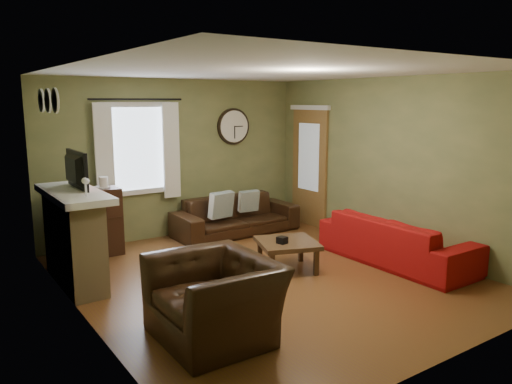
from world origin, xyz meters
TOP-DOWN VIEW (x-y plane):
  - floor at (0.00, 0.00)m, footprint 4.60×5.20m
  - ceiling at (0.00, 0.00)m, footprint 4.60×5.20m
  - wall_left at (-2.30, 0.00)m, footprint 0.00×5.20m
  - wall_right at (2.30, 0.00)m, footprint 0.00×5.20m
  - wall_back at (0.00, 2.60)m, footprint 4.60×0.00m
  - wall_front at (0.00, -2.60)m, footprint 4.60×0.00m
  - fireplace at (-2.10, 1.15)m, footprint 0.40×1.40m
  - firebox at (-1.91, 1.15)m, footprint 0.04×0.60m
  - mantel at (-2.07, 1.15)m, footprint 0.58×1.60m
  - tv at (-2.05, 1.30)m, footprint 0.08×0.60m
  - tv_screen at (-1.97, 1.30)m, footprint 0.02×0.62m
  - medallion_left at (-2.28, 0.80)m, footprint 0.28×0.28m
  - medallion_mid at (-2.28, 1.15)m, footprint 0.28×0.28m
  - medallion_right at (-2.28, 1.50)m, footprint 0.28×0.28m
  - window_pane at (-0.70, 2.58)m, footprint 1.00×0.02m
  - curtain_rod at (-0.70, 2.48)m, footprint 0.03×0.03m
  - curtain_left at (-1.25, 2.48)m, footprint 0.28×0.04m
  - curtain_right at (-0.15, 2.48)m, footprint 0.28×0.04m
  - wall_clock at (1.10, 2.55)m, footprint 0.64×0.06m
  - door at (2.27, 1.85)m, footprint 0.05×0.90m
  - bookshelf at (-1.60, 2.15)m, footprint 0.84×0.36m
  - book at (-1.50, 2.14)m, footprint 0.26×0.29m
  - sofa_brown at (0.82, 2.06)m, footprint 2.15×0.84m
  - pillow_left at (1.05, 2.01)m, footprint 0.37×0.13m
  - pillow_right at (0.50, 2.00)m, footprint 0.44×0.19m
  - sofa_red at (1.84, -0.54)m, footprint 0.88×2.25m
  - armchair at (-1.38, -1.05)m, footprint 1.05×1.20m
  - coffee_table at (0.39, 0.08)m, footprint 0.96×0.96m
  - tissue_box at (0.26, 0.03)m, footprint 0.14×0.14m
  - wine_glass_a at (-2.05, 0.64)m, footprint 0.07×0.07m
  - wine_glass_b at (-2.05, 0.69)m, footprint 0.07×0.07m

SIDE VIEW (x-z plane):
  - floor at x=0.00m, z-range 0.00..0.00m
  - coffee_table at x=0.39m, z-range 0.00..0.40m
  - firebox at x=-1.91m, z-range 0.02..0.57m
  - sofa_brown at x=0.82m, z-range 0.00..0.63m
  - sofa_red at x=1.84m, z-range 0.00..0.66m
  - armchair at x=-1.38m, z-range 0.00..0.77m
  - tissue_box at x=0.26m, z-range 0.36..0.44m
  - bookshelf at x=-1.60m, z-range 0.00..1.00m
  - fireplace at x=-2.10m, z-range 0.00..1.10m
  - pillow_left at x=1.05m, z-range 0.37..0.73m
  - pillow_right at x=0.50m, z-range 0.34..0.76m
  - book at x=-1.50m, z-range 0.95..0.97m
  - door at x=2.27m, z-range 0.00..2.10m
  - mantel at x=-2.07m, z-range 1.10..1.18m
  - wine_glass_a at x=-2.05m, z-range 1.18..1.39m
  - wine_glass_b at x=-2.05m, z-range 1.18..1.39m
  - wall_left at x=-2.30m, z-range 0.00..2.60m
  - wall_right at x=2.30m, z-range 0.00..2.60m
  - wall_back at x=0.00m, z-range 0.00..2.60m
  - wall_front at x=0.00m, z-range 0.00..2.60m
  - tv at x=-2.05m, z-range 1.18..1.53m
  - tv_screen at x=-1.97m, z-range 1.23..1.59m
  - curtain_left at x=-1.25m, z-range 0.67..2.23m
  - curtain_right at x=-0.15m, z-range 0.67..2.23m
  - window_pane at x=-0.70m, z-range 0.85..2.15m
  - wall_clock at x=1.10m, z-range 1.48..2.12m
  - medallion_left at x=-2.28m, z-range 2.24..2.26m
  - medallion_mid at x=-2.28m, z-range 2.24..2.26m
  - medallion_right at x=-2.28m, z-range 2.24..2.26m
  - curtain_rod at x=-0.70m, z-range 1.52..3.02m
  - ceiling at x=0.00m, z-range 2.60..2.60m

